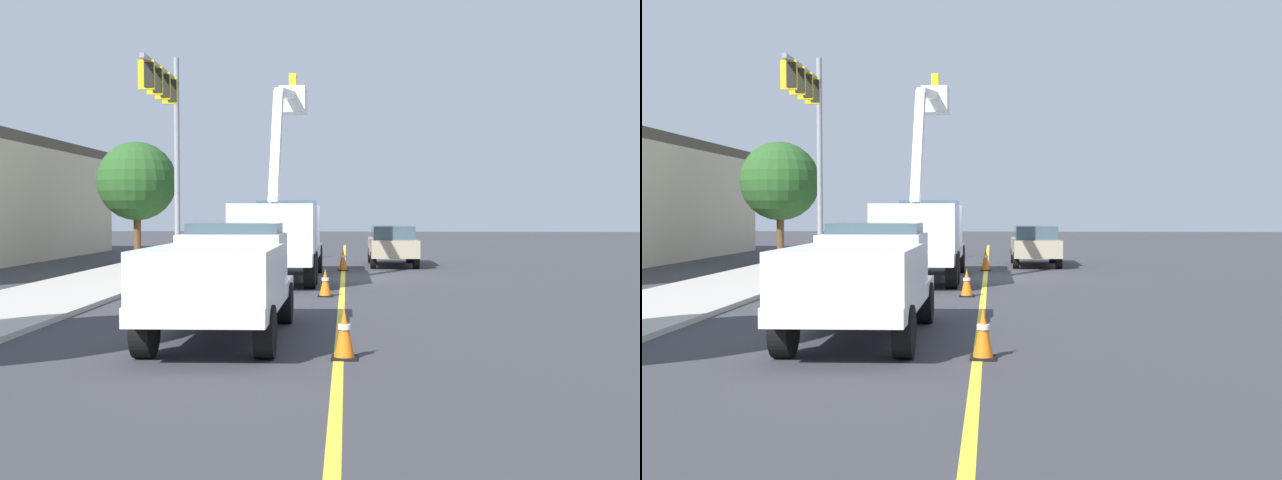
% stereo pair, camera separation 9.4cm
% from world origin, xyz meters
% --- Properties ---
extents(ground, '(120.00, 120.00, 0.00)m').
position_xyz_m(ground, '(0.00, 0.00, 0.00)').
color(ground, '#38383D').
extents(sidewalk_far_side, '(60.08, 5.35, 0.12)m').
position_xyz_m(sidewalk_far_side, '(-0.22, 7.66, 0.06)').
color(sidewalk_far_side, '#B2ADA3').
rests_on(sidewalk_far_side, ground).
extents(lane_centre_stripe, '(49.98, 1.62, 0.01)m').
position_xyz_m(lane_centre_stripe, '(0.00, 0.00, 0.00)').
color(lane_centre_stripe, yellow).
rests_on(lane_centre_stripe, ground).
extents(utility_bucket_truck, '(8.27, 2.78, 7.03)m').
position_xyz_m(utility_bucket_truck, '(-0.70, 2.06, 1.62)').
color(utility_bucket_truck, white).
rests_on(utility_bucket_truck, ground).
extents(service_pickup_truck, '(5.66, 2.32, 2.06)m').
position_xyz_m(service_pickup_truck, '(-12.43, 1.72, 1.12)').
color(service_pickup_truck, white).
rests_on(service_pickup_truck, ground).
extents(passing_minivan, '(4.85, 2.06, 1.69)m').
position_xyz_m(passing_minivan, '(5.96, -1.88, 0.97)').
color(passing_minivan, tan).
rests_on(passing_minivan, ground).
extents(traffic_cone_leading, '(0.40, 0.40, 0.81)m').
position_xyz_m(traffic_cone_leading, '(-14.16, -0.50, 0.40)').
color(traffic_cone_leading, black).
rests_on(traffic_cone_leading, ground).
extents(traffic_cone_mid_front, '(0.40, 0.40, 0.75)m').
position_xyz_m(traffic_cone_mid_front, '(-5.70, 0.28, 0.37)').
color(traffic_cone_mid_front, black).
rests_on(traffic_cone_mid_front, ground).
extents(traffic_cone_mid_rear, '(0.40, 0.40, 0.89)m').
position_xyz_m(traffic_cone_mid_rear, '(3.12, 0.10, 0.44)').
color(traffic_cone_mid_rear, black).
rests_on(traffic_cone_mid_rear, ground).
extents(traffic_signal_mast, '(5.13, 0.66, 8.39)m').
position_xyz_m(traffic_signal_mast, '(2.17, 6.71, 5.90)').
color(traffic_signal_mast, gray).
rests_on(traffic_signal_mast, ground).
extents(street_tree_right, '(3.44, 3.44, 5.34)m').
position_xyz_m(street_tree_right, '(6.38, 9.23, 3.61)').
color(street_tree_right, brown).
rests_on(street_tree_right, ground).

